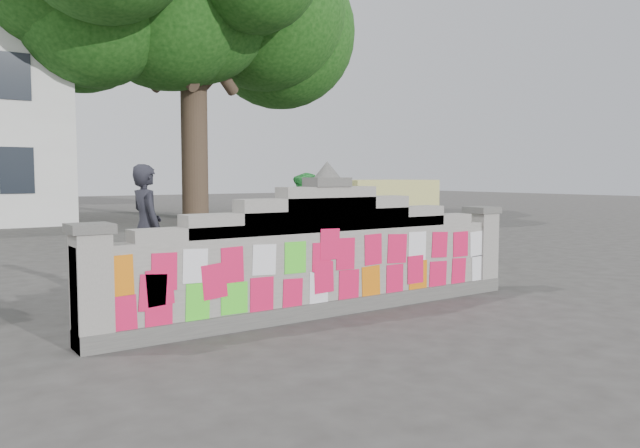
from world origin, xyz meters
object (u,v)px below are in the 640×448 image
object	(u,v)px
cyclist_rider	(147,245)
cyclist_bike	(148,270)
rickshaw_right	(372,220)
pedestrian	(306,230)

from	to	relation	value
cyclist_rider	cyclist_bike	bearing A→B (deg)	-0.00
rickshaw_right	cyclist_rider	bearing A→B (deg)	8.53
pedestrian	cyclist_bike	bearing A→B (deg)	-91.33
pedestrian	rickshaw_right	size ratio (longest dim) A/B	0.58
pedestrian	rickshaw_right	distance (m)	2.96
cyclist_bike	pedestrian	distance (m)	2.71
cyclist_bike	pedestrian	bearing A→B (deg)	-91.52
cyclist_rider	rickshaw_right	xyz separation A→B (m)	(5.27, 1.46, 0.03)
cyclist_rider	pedestrian	distance (m)	2.68
cyclist_bike	pedestrian	world-z (taller)	pedestrian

